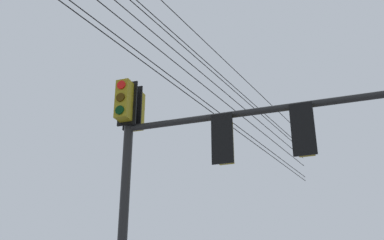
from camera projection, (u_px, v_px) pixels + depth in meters
signal_mast_assembly at (179, 155)px, 9.15m from camera, size 4.70×3.97×6.39m
overhead_wire_span at (159, 38)px, 11.68m from camera, size 17.29×13.25×3.06m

